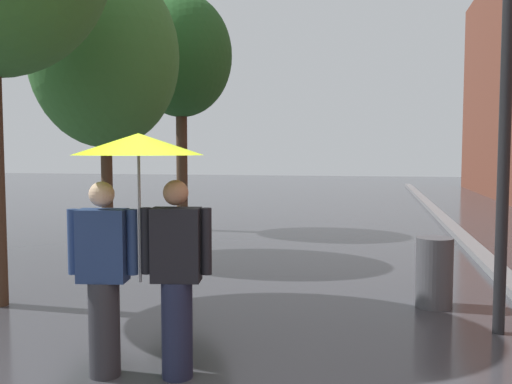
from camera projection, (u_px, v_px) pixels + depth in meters
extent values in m
cube|color=slate|center=(454.00, 229.00, 13.07)|extent=(0.30, 36.00, 0.12)
cylinder|color=#473323|center=(107.00, 190.00, 10.07)|extent=(0.20, 0.20, 2.37)
ellipsoid|color=#387533|center=(105.00, 56.00, 9.90)|extent=(2.66, 2.66, 3.28)
cylinder|color=#473323|center=(182.00, 166.00, 13.34)|extent=(0.27, 0.27, 3.08)
ellipsoid|color=#235623|center=(181.00, 55.00, 13.15)|extent=(2.44, 2.44, 2.92)
cylinder|color=#2D2D33|center=(104.00, 329.00, 4.65)|extent=(0.26, 0.26, 0.81)
cube|color=navy|center=(103.00, 245.00, 4.60)|extent=(0.43, 0.28, 0.61)
sphere|color=beige|center=(102.00, 194.00, 4.57)|extent=(0.21, 0.21, 0.21)
cylinder|color=navy|center=(73.00, 242.00, 4.61)|extent=(0.09, 0.09, 0.55)
cylinder|color=navy|center=(132.00, 242.00, 4.58)|extent=(0.09, 0.09, 0.55)
cylinder|color=#1E233D|center=(177.00, 329.00, 4.62)|extent=(0.26, 0.26, 0.82)
cube|color=black|center=(176.00, 245.00, 4.57)|extent=(0.43, 0.28, 0.61)
sphere|color=#9E7051|center=(176.00, 193.00, 4.54)|extent=(0.21, 0.21, 0.21)
cylinder|color=black|center=(146.00, 241.00, 4.58)|extent=(0.09, 0.09, 0.55)
cylinder|color=black|center=(206.00, 241.00, 4.55)|extent=(0.09, 0.09, 0.55)
cylinder|color=#9E9EA3|center=(140.00, 218.00, 4.59)|extent=(0.02, 0.02, 1.08)
cone|color=#BCE019|center=(138.00, 144.00, 4.54)|extent=(1.08, 1.08, 0.18)
cylinder|color=black|center=(504.00, 142.00, 5.62)|extent=(0.12, 0.12, 3.98)
cylinder|color=#4C4C51|center=(434.00, 272.00, 6.73)|extent=(0.44, 0.44, 0.85)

